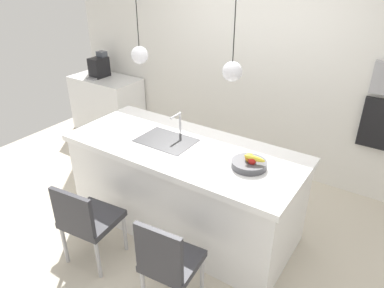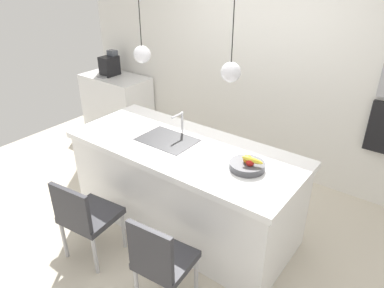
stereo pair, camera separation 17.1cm
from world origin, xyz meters
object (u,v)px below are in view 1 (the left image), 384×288
(chair_middle, at_px, (168,261))
(fruit_bowl, at_px, (249,163))
(coffee_machine, at_px, (99,67))
(chair_near, at_px, (87,219))

(chair_middle, bearing_deg, fruit_bowl, 77.22)
(chair_middle, bearing_deg, coffee_machine, 143.64)
(chair_near, distance_m, chair_middle, 0.91)
(fruit_bowl, height_order, chair_near, fruit_bowl)
(fruit_bowl, relative_size, chair_middle, 0.34)
(coffee_machine, height_order, chair_middle, coffee_machine)
(coffee_machine, bearing_deg, fruit_bowl, -22.03)
(chair_near, height_order, chair_middle, chair_middle)
(chair_near, relative_size, chair_middle, 0.95)
(chair_near, bearing_deg, fruit_bowl, 39.13)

